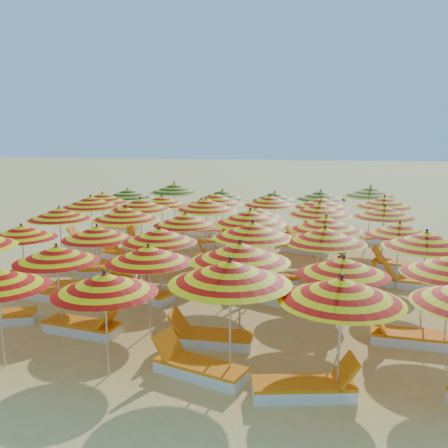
% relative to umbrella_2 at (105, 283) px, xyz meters
% --- Properties ---
extents(ground, '(120.00, 120.00, 0.00)m').
position_rel_umbrella_2_xyz_m(ground, '(1.07, 6.10, -1.74)').
color(ground, '#F2D06B').
rests_on(ground, ground).
extents(umbrella_2, '(2.06, 2.06, 1.98)m').
position_rel_umbrella_2_xyz_m(umbrella_2, '(0.00, 0.00, 0.00)').
color(umbrella_2, silver).
rests_on(umbrella_2, ground).
extents(umbrella_3, '(2.29, 2.29, 2.27)m').
position_rel_umbrella_2_xyz_m(umbrella_3, '(2.20, 0.18, 0.25)').
color(umbrella_3, silver).
rests_on(umbrella_3, ground).
extents(umbrella_4, '(2.16, 2.16, 2.15)m').
position_rel_umbrella_2_xyz_m(umbrella_4, '(4.03, -0.18, 0.15)').
color(umbrella_4, silver).
rests_on(umbrella_4, ground).
extents(umbrella_7, '(1.98, 1.98, 1.97)m').
position_rel_umbrella_2_xyz_m(umbrella_7, '(-1.87, 1.87, -0.01)').
color(umbrella_7, silver).
rests_on(umbrella_7, ground).
extents(umbrella_8, '(2.10, 2.10, 2.00)m').
position_rel_umbrella_2_xyz_m(umbrella_8, '(0.14, 2.06, 0.01)').
color(umbrella_8, silver).
rests_on(umbrella_8, ground).
extents(umbrella_9, '(2.71, 2.71, 2.20)m').
position_rel_umbrella_2_xyz_m(umbrella_9, '(2.16, 1.84, 0.19)').
color(umbrella_9, silver).
rests_on(umbrella_9, ground).
extents(umbrella_10, '(2.10, 2.10, 1.96)m').
position_rel_umbrella_2_xyz_m(umbrella_10, '(4.23, 1.89, -0.02)').
color(umbrella_10, silver).
rests_on(umbrella_10, ground).
extents(umbrella_12, '(1.97, 1.97, 1.95)m').
position_rel_umbrella_2_xyz_m(umbrella_12, '(-3.99, 4.03, -0.02)').
color(umbrella_12, silver).
rests_on(umbrella_12, ground).
extents(umbrella_13, '(2.16, 2.16, 1.97)m').
position_rel_umbrella_2_xyz_m(umbrella_13, '(-1.93, 4.17, -0.01)').
color(umbrella_13, silver).
rests_on(umbrella_13, ground).
extents(umbrella_14, '(2.33, 2.33, 2.02)m').
position_rel_umbrella_2_xyz_m(umbrella_14, '(-0.15, 3.91, 0.04)').
color(umbrella_14, silver).
rests_on(umbrella_14, ground).
extents(umbrella_15, '(2.27, 2.27, 2.18)m').
position_rel_umbrella_2_xyz_m(umbrella_15, '(2.17, 4.24, 0.18)').
color(umbrella_15, silver).
rests_on(umbrella_15, ground).
extents(umbrella_16, '(2.39, 2.39, 2.13)m').
position_rel_umbrella_2_xyz_m(umbrella_16, '(3.95, 4.08, 0.13)').
color(umbrella_16, silver).
rests_on(umbrella_16, ground).
extents(umbrella_17, '(2.28, 2.28, 2.14)m').
position_rel_umbrella_2_xyz_m(umbrella_17, '(6.24, 3.93, 0.14)').
color(umbrella_17, silver).
rests_on(umbrella_17, ground).
extents(umbrella_18, '(2.04, 2.04, 2.09)m').
position_rel_umbrella_2_xyz_m(umbrella_18, '(-4.05, 6.28, 0.09)').
color(umbrella_18, silver).
rests_on(umbrella_18, ground).
extents(umbrella_19, '(2.53, 2.53, 2.17)m').
position_rel_umbrella_2_xyz_m(umbrella_19, '(-1.88, 6.21, 0.16)').
color(umbrella_19, silver).
rests_on(umbrella_19, ground).
extents(umbrella_20, '(2.48, 2.48, 2.02)m').
position_rel_umbrella_2_xyz_m(umbrella_20, '(-0.03, 6.17, 0.04)').
color(umbrella_20, silver).
rests_on(umbrella_20, ground).
extents(umbrella_21, '(2.50, 2.50, 2.23)m').
position_rel_umbrella_2_xyz_m(umbrella_21, '(1.93, 5.92, 0.22)').
color(umbrella_21, silver).
rests_on(umbrella_21, ground).
extents(umbrella_22, '(2.37, 2.37, 2.08)m').
position_rel_umbrella_2_xyz_m(umbrella_22, '(4.05, 5.94, 0.09)').
color(umbrella_22, silver).
rests_on(umbrella_22, ground).
extents(umbrella_23, '(2.06, 2.06, 1.95)m').
position_rel_umbrella_2_xyz_m(umbrella_23, '(6.03, 6.01, -0.03)').
color(umbrella_23, silver).
rests_on(umbrella_23, ground).
extents(umbrella_24, '(2.44, 2.44, 2.20)m').
position_rel_umbrella_2_xyz_m(umbrella_24, '(-3.87, 8.20, 0.19)').
color(umbrella_24, silver).
rests_on(umbrella_24, ground).
extents(umbrella_25, '(2.39, 2.39, 2.18)m').
position_rel_umbrella_2_xyz_m(umbrella_25, '(-2.03, 8.06, 0.17)').
color(umbrella_25, silver).
rests_on(umbrella_25, ground).
extents(umbrella_26, '(2.45, 2.45, 2.23)m').
position_rel_umbrella_2_xyz_m(umbrella_26, '(0.24, 8.03, 0.21)').
color(umbrella_26, silver).
rests_on(umbrella_26, ground).
extents(umbrella_27, '(2.02, 2.02, 1.94)m').
position_rel_umbrella_2_xyz_m(umbrella_27, '(1.89, 8.15, -0.03)').
color(umbrella_27, silver).
rests_on(umbrella_27, ground).
extents(umbrella_28, '(2.15, 2.15, 2.16)m').
position_rel_umbrella_2_xyz_m(umbrella_28, '(3.93, 8.00, 0.15)').
color(umbrella_28, silver).
rests_on(umbrella_28, ground).
extents(umbrella_29, '(2.09, 2.09, 2.08)m').
position_rel_umbrella_2_xyz_m(umbrella_29, '(5.96, 8.24, 0.09)').
color(umbrella_29, silver).
rests_on(umbrella_29, ground).
extents(umbrella_30, '(2.36, 2.36, 2.08)m').
position_rel_umbrella_2_xyz_m(umbrella_30, '(-4.18, 9.97, 0.09)').
color(umbrella_30, silver).
rests_on(umbrella_30, ground).
extents(umbrella_31, '(2.21, 2.21, 2.01)m').
position_rel_umbrella_2_xyz_m(umbrella_31, '(-1.86, 10.05, 0.02)').
color(umbrella_31, silver).
rests_on(umbrella_31, ground).
extents(umbrella_32, '(2.55, 2.55, 2.14)m').
position_rel_umbrella_2_xyz_m(umbrella_32, '(0.22, 10.02, 0.14)').
color(umbrella_32, silver).
rests_on(umbrella_32, ground).
extents(umbrella_33, '(2.54, 2.54, 2.09)m').
position_rel_umbrella_2_xyz_m(umbrella_33, '(2.21, 10.20, 0.09)').
color(umbrella_33, silver).
rests_on(umbrella_33, ground).
extents(umbrella_34, '(2.22, 2.22, 2.09)m').
position_rel_umbrella_2_xyz_m(umbrella_34, '(4.04, 9.96, 0.10)').
color(umbrella_34, silver).
rests_on(umbrella_34, ground).
extents(umbrella_35, '(2.48, 2.48, 2.16)m').
position_rel_umbrella_2_xyz_m(umbrella_35, '(6.21, 10.00, 0.16)').
color(umbrella_35, silver).
rests_on(umbrella_35, ground).
extents(umbrella_36, '(2.39, 2.39, 1.98)m').
position_rel_umbrella_2_xyz_m(umbrella_36, '(-3.96, 12.14, 0.00)').
color(umbrella_36, silver).
rests_on(umbrella_36, ground).
extents(umbrella_37, '(2.47, 2.47, 2.24)m').
position_rel_umbrella_2_xyz_m(umbrella_37, '(-1.96, 12.28, 0.23)').
color(umbrella_37, silver).
rests_on(umbrella_37, ground).
extents(umbrella_38, '(2.30, 2.30, 2.01)m').
position_rel_umbrella_2_xyz_m(umbrella_38, '(0.10, 12.23, 0.02)').
color(umbrella_38, silver).
rests_on(umbrella_38, ground).
extents(umbrella_39, '(2.17, 2.17, 1.95)m').
position_rel_umbrella_2_xyz_m(umbrella_39, '(2.25, 12.36, -0.03)').
color(umbrella_39, silver).
rests_on(umbrella_39, ground).
extents(umbrella_40, '(2.45, 2.45, 2.09)m').
position_rel_umbrella_2_xyz_m(umbrella_40, '(4.09, 12.09, 0.09)').
color(umbrella_40, silver).
rests_on(umbrella_40, ground).
extents(umbrella_41, '(2.27, 2.27, 2.27)m').
position_rel_umbrella_2_xyz_m(umbrella_41, '(6.00, 12.16, 0.25)').
color(umbrella_41, silver).
rests_on(umbrella_41, ground).
extents(lounger_1, '(1.83, 1.15, 0.69)m').
position_rel_umbrella_2_xyz_m(lounger_1, '(1.60, 0.25, -1.59)').
color(lounger_1, white).
rests_on(lounger_1, ground).
extents(lounger_2, '(1.81, 0.90, 0.69)m').
position_rel_umbrella_2_xyz_m(lounger_2, '(3.53, -0.16, -1.59)').
color(lounger_2, white).
rests_on(lounger_2, ground).
extents(lounger_5, '(1.81, 0.92, 0.69)m').
position_rel_umbrella_2_xyz_m(lounger_5, '(-1.27, 1.74, -1.59)').
color(lounger_5, white).
rests_on(lounger_5, ground).
extents(lounger_6, '(1.75, 0.62, 0.69)m').
position_rel_umbrella_2_xyz_m(lounger_6, '(1.56, 1.60, -1.59)').
color(lounger_6, white).
rests_on(lounger_6, ground).
extents(lounger_7, '(1.78, 0.74, 0.69)m').
position_rel_umbrella_2_xyz_m(lounger_7, '(5.68, 2.28, -1.59)').
color(lounger_7, white).
rests_on(lounger_7, ground).
extents(lounger_8, '(1.81, 0.88, 0.69)m').
position_rel_umbrella_2_xyz_m(lounger_8, '(-3.48, 3.82, -1.59)').
color(lounger_8, white).
rests_on(lounger_8, ground).
extents(lounger_9, '(1.80, 0.83, 0.69)m').
position_rel_umbrella_2_xyz_m(lounger_9, '(-2.43, 4.42, -1.59)').
color(lounger_9, white).
rests_on(lounger_9, ground).
extents(lounger_10, '(1.82, 1.24, 0.69)m').
position_rel_umbrella_2_xyz_m(lounger_10, '(-0.75, 4.14, -1.59)').
color(lounger_10, white).
rests_on(lounger_10, ground).
extents(lounger_11, '(1.82, 1.25, 0.69)m').
position_rel_umbrella_2_xyz_m(lounger_11, '(2.68, 4.41, -1.59)').
color(lounger_11, white).
rests_on(lounger_11, ground).
extents(lounger_12, '(1.79, 0.76, 0.69)m').
position_rel_umbrella_2_xyz_m(lounger_12, '(4.45, 4.12, -1.59)').
color(lounger_12, white).
rests_on(lounger_12, ground).
extents(lounger_13, '(1.82, 1.00, 0.69)m').
position_rel_umbrella_2_xyz_m(lounger_13, '(-3.55, 6.44, -1.59)').
color(lounger_13, white).
rests_on(lounger_13, ground).
extents(lounger_14, '(1.82, 0.95, 0.69)m').
position_rel_umbrella_2_xyz_m(lounger_14, '(-2.38, 6.05, -1.59)').
color(lounger_14, white).
rests_on(lounger_14, ground).
extents(lounger_15, '(1.82, 1.25, 0.69)m').
position_rel_umbrella_2_xyz_m(lounger_15, '(2.43, 5.68, -1.59)').
color(lounger_15, white).
rests_on(lounger_15, ground).
extents(lounger_16, '(1.80, 0.83, 0.69)m').
position_rel_umbrella_2_xyz_m(lounger_16, '(4.64, 6.14, -1.59)').
color(lounger_16, white).
rests_on(lounger_16, ground).
extents(lounger_17, '(1.81, 0.89, 0.69)m').
position_rel_umbrella_2_xyz_m(lounger_17, '(6.53, 6.24, -1.59)').
color(lounger_17, white).
rests_on(lounger_17, ground).
extents(lounger_18, '(1.82, 1.19, 0.69)m').
position_rel_umbrella_2_xyz_m(lounger_18, '(-2.63, 7.92, -1.59)').
color(lounger_18, white).
rests_on(lounger_18, ground).
extents(lounger_19, '(1.82, 1.16, 0.69)m').
position_rel_umbrella_2_xyz_m(lounger_19, '(0.74, 8.18, -1.59)').
color(lounger_19, white).
rests_on(lounger_19, ground).
extents(lounger_20, '(1.83, 1.12, 0.69)m').
position_rel_umbrella_2_xyz_m(lounger_20, '(6.47, 8.05, -1.59)').
color(lounger_20, white).
rests_on(lounger_20, ground).
extents(lounger_21, '(1.77, 0.69, 0.69)m').
position_rel_umbrella_2_xyz_m(lounger_21, '(-4.78, 9.97, -1.59)').
color(lounger_21, white).
rests_on(lounger_21, ground).
extents(lounger_22, '(1.74, 0.60, 0.69)m').
position_rel_umbrella_2_xyz_m(lounger_22, '(-2.46, 10.17, -1.59)').
color(lounger_22, white).
rests_on(lounger_22, ground).
extents(lounger_23, '(1.82, 1.25, 0.69)m').
position_rel_umbrella_2_xyz_m(lounger_23, '(-0.38, 10.14, -1.59)').
color(lounger_23, white).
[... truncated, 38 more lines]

